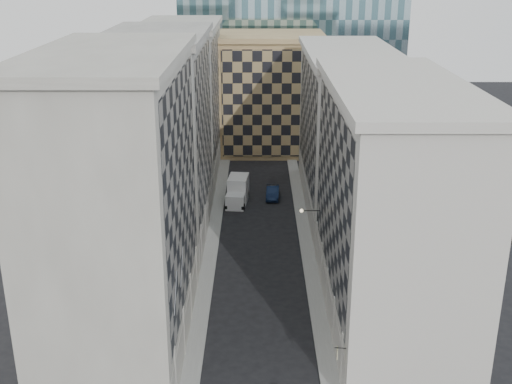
{
  "coord_description": "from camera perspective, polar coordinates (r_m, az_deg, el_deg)",
  "views": [
    {
      "loc": [
        -0.23,
        -35.38,
        29.76
      ],
      "look_at": [
        -0.32,
        13.55,
        11.98
      ],
      "focal_mm": 45.0,
      "sensor_mm": 36.0,
      "label": 1
    }
  ],
  "objects": [
    {
      "name": "sidewalk_east",
      "position": [
        72.01,
        4.47,
        -4.44
      ],
      "size": [
        1.5,
        100.0,
        0.15
      ],
      "primitive_type": "cube",
      "color": "gray",
      "rests_on": "ground"
    },
    {
      "name": "bldg_right_b",
      "position": [
        80.67,
        8.06,
        5.48
      ],
      "size": [
        10.8,
        28.8,
        19.7
      ],
      "color": "beige",
      "rests_on": "ground"
    },
    {
      "name": "flagpoles_left",
      "position": [
        47.09,
        -6.88,
        -7.71
      ],
      "size": [
        0.1,
        6.33,
        2.33
      ],
      "color": "gray",
      "rests_on": "ground"
    },
    {
      "name": "bldg_left_a",
      "position": [
        50.85,
        -11.99,
        -1.14
      ],
      "size": [
        10.8,
        22.8,
        23.7
      ],
      "color": "#A09C90",
      "rests_on": "ground"
    },
    {
      "name": "bracket_lamp",
      "position": [
        64.05,
        4.23,
        -1.67
      ],
      "size": [
        1.98,
        0.36,
        0.36
      ],
      "color": "black",
      "rests_on": "ground"
    },
    {
      "name": "sidewalk_west",
      "position": [
        71.98,
        -3.92,
        -4.44
      ],
      "size": [
        1.5,
        100.0,
        0.15
      ],
      "primitive_type": "cube",
      "color": "gray",
      "rests_on": "ground"
    },
    {
      "name": "tan_block",
      "position": [
        105.28,
        1.33,
        8.83
      ],
      "size": [
        16.8,
        14.8,
        18.8
      ],
      "color": "tan",
      "rests_on": "ground"
    },
    {
      "name": "bldg_right_a",
      "position": [
        55.13,
        11.73,
        -1.11
      ],
      "size": [
        10.8,
        26.8,
        20.7
      ],
      "color": "beige",
      "rests_on": "ground"
    },
    {
      "name": "shop_sign",
      "position": [
        46.66,
        7.26,
        -13.97
      ],
      "size": [
        0.81,
        0.71,
        0.78
      ],
      "rotation": [
        0.0,
        0.0,
        -0.1
      ],
      "color": "black",
      "rests_on": "ground"
    },
    {
      "name": "dark_car",
      "position": [
        84.76,
        1.49,
        -0.03
      ],
      "size": [
        1.89,
        4.84,
        1.57
      ],
      "primitive_type": "imported",
      "rotation": [
        0.0,
        0.0,
        -0.05
      ],
      "color": "#0F1C38",
      "rests_on": "ground"
    },
    {
      "name": "box_truck",
      "position": [
        83.01,
        -1.65,
        0.0
      ],
      "size": [
        3.02,
        6.2,
        3.28
      ],
      "rotation": [
        0.0,
        0.0,
        -0.1
      ],
      "color": "white",
      "rests_on": "ground"
    },
    {
      "name": "bldg_left_c",
      "position": [
        92.95,
        -6.54,
        8.09
      ],
      "size": [
        10.8,
        22.8,
        21.7
      ],
      "color": "#A09C90",
      "rests_on": "ground"
    },
    {
      "name": "bldg_left_b",
      "position": [
        71.62,
        -8.48,
        4.83
      ],
      "size": [
        10.8,
        22.8,
        22.7
      ],
      "color": "gray",
      "rests_on": "ground"
    }
  ]
}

